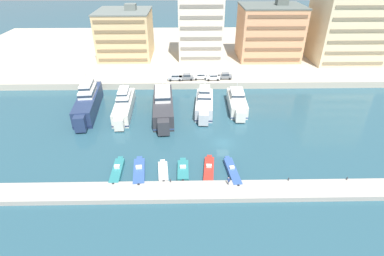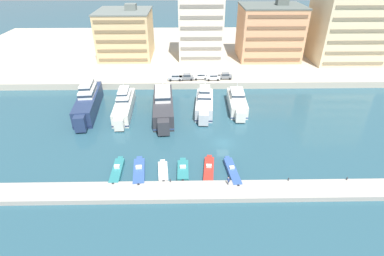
{
  "view_description": "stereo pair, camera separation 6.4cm",
  "coord_description": "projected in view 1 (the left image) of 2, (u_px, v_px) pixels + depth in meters",
  "views": [
    {
      "loc": [
        -7.45,
        -51.42,
        34.59
      ],
      "look_at": [
        -6.45,
        2.08,
        2.5
      ],
      "focal_mm": 28.0,
      "sensor_mm": 36.0,
      "label": 1
    },
    {
      "loc": [
        -7.39,
        -51.43,
        34.59
      ],
      "look_at": [
        -6.45,
        2.08,
        2.5
      ],
      "focal_mm": 28.0,
      "sensor_mm": 36.0,
      "label": 2
    }
  ],
  "objects": [
    {
      "name": "pedestrian_near_edge",
      "position": [
        228.0,
        180.0,
        49.37
      ],
      "size": [
        0.31,
        0.58,
        1.54
      ],
      "color": "#4C515B",
      "rests_on": "pier_dock"
    },
    {
      "name": "apartment_block_mid_left",
      "position": [
        269.0,
        32.0,
        100.9
      ],
      "size": [
        20.29,
        16.12,
        19.22
      ],
      "color": "tan",
      "rests_on": "quay_promenade"
    },
    {
      "name": "bollard_west_mid",
      "position": [
        230.0,
        180.0,
        50.37
      ],
      "size": [
        0.2,
        0.2,
        0.61
      ],
      "color": "#2D2D33",
      "rests_on": "pier_dock"
    },
    {
      "name": "motorboat_blue_left",
      "position": [
        139.0,
        172.0,
        53.26
      ],
      "size": [
        2.71,
        8.11,
        1.56
      ],
      "color": "#33569E",
      "rests_on": "ground"
    },
    {
      "name": "motorboat_red_center",
      "position": [
        209.0,
        170.0,
        53.96
      ],
      "size": [
        2.42,
        8.27,
        1.21
      ],
      "color": "red",
      "rests_on": "ground"
    },
    {
      "name": "motorboat_teal_center_left",
      "position": [
        183.0,
        170.0,
        53.59
      ],
      "size": [
        2.02,
        6.48,
        1.39
      ],
      "color": "teal",
      "rests_on": "ground"
    },
    {
      "name": "car_white_mid_left",
      "position": [
        200.0,
        76.0,
        86.98
      ],
      "size": [
        4.22,
        2.17,
        1.8
      ],
      "color": "white",
      "rests_on": "quay_promenade"
    },
    {
      "name": "car_grey_left",
      "position": [
        186.0,
        77.0,
        86.54
      ],
      "size": [
        4.15,
        2.02,
        1.8
      ],
      "color": "slate",
      "rests_on": "quay_promenade"
    },
    {
      "name": "pier_dock",
      "position": [
        233.0,
        191.0,
        49.09
      ],
      "size": [
        120.0,
        4.4,
        0.89
      ],
      "primitive_type": "cube",
      "color": "#A8A399",
      "rests_on": "ground"
    },
    {
      "name": "bollard_east",
      "position": [
        347.0,
        178.0,
        50.68
      ],
      "size": [
        0.2,
        0.2,
        0.61
      ],
      "color": "#2D2D33",
      "rests_on": "pier_dock"
    },
    {
      "name": "ground_plane",
      "position": [
        223.0,
        143.0,
        62.0
      ],
      "size": [
        400.0,
        400.0,
        0.0
      ],
      "primitive_type": "plane",
      "color": "#285160"
    },
    {
      "name": "apartment_block_left",
      "position": [
        200.0,
        23.0,
        99.71
      ],
      "size": [
        14.76,
        13.29,
        25.04
      ],
      "color": "silver",
      "rests_on": "quay_promenade"
    },
    {
      "name": "yacht_silver_center_left",
      "position": [
        204.0,
        103.0,
        73.32
      ],
      "size": [
        5.06,
        15.44,
        7.62
      ],
      "color": "silver",
      "rests_on": "ground"
    },
    {
      "name": "yacht_ivory_center",
      "position": [
        237.0,
        102.0,
        74.47
      ],
      "size": [
        4.39,
        14.95,
        6.34
      ],
      "color": "silver",
      "rests_on": "ground"
    },
    {
      "name": "car_grey_center",
      "position": [
        225.0,
        76.0,
        87.23
      ],
      "size": [
        4.11,
        1.94,
        1.8
      ],
      "color": "slate",
      "rests_on": "quay_promenade"
    },
    {
      "name": "car_white_center_left",
      "position": [
        213.0,
        77.0,
        86.46
      ],
      "size": [
        4.19,
        2.1,
        1.8
      ],
      "color": "white",
      "rests_on": "quay_promenade"
    },
    {
      "name": "bollard_west",
      "position": [
        170.0,
        180.0,
        50.21
      ],
      "size": [
        0.2,
        0.2,
        0.61
      ],
      "color": "#2D2D33",
      "rests_on": "pier_dock"
    },
    {
      "name": "yacht_charcoal_mid_left",
      "position": [
        163.0,
        105.0,
        71.99
      ],
      "size": [
        5.9,
        21.0,
        7.33
      ],
      "color": "#333338",
      "rests_on": "ground"
    },
    {
      "name": "apartment_block_far_left",
      "position": [
        126.0,
        34.0,
        102.21
      ],
      "size": [
        17.67,
        17.61,
        17.44
      ],
      "color": "#E0BC84",
      "rests_on": "quay_promenade"
    },
    {
      "name": "yacht_ivory_left",
      "position": [
        124.0,
        105.0,
        72.61
      ],
      "size": [
        4.47,
        18.28,
        7.4
      ],
      "color": "silver",
      "rests_on": "ground"
    },
    {
      "name": "apartment_block_center_left",
      "position": [
        350.0,
        18.0,
        96.15
      ],
      "size": [
        21.33,
        18.36,
        29.23
      ],
      "color": "beige",
      "rests_on": "quay_promenade"
    },
    {
      "name": "bollard_east_mid",
      "position": [
        289.0,
        179.0,
        50.53
      ],
      "size": [
        0.2,
        0.2,
        0.61
      ],
      "color": "#2D2D33",
      "rests_on": "pier_dock"
    },
    {
      "name": "yacht_navy_far_left",
      "position": [
        88.0,
        102.0,
        72.99
      ],
      "size": [
        6.09,
        21.35,
        8.69
      ],
      "color": "navy",
      "rests_on": "ground"
    },
    {
      "name": "motorboat_white_mid_left",
      "position": [
        163.0,
        172.0,
        53.3
      ],
      "size": [
        2.14,
        6.23,
        1.51
      ],
      "color": "white",
      "rests_on": "ground"
    },
    {
      "name": "motorboat_blue_center_right",
      "position": [
        232.0,
        172.0,
        53.26
      ],
      "size": [
        2.37,
        8.45,
        1.37
      ],
      "color": "#33569E",
      "rests_on": "ground"
    },
    {
      "name": "car_silver_far_left",
      "position": [
        175.0,
        77.0,
        86.28
      ],
      "size": [
        4.14,
        2.0,
        1.8
      ],
      "color": "#B7BCC1",
      "rests_on": "quay_promenade"
    },
    {
      "name": "motorboat_teal_far_left",
      "position": [
        117.0,
        171.0,
        53.44
      ],
      "size": [
        1.84,
        7.89,
        1.54
      ],
      "color": "teal",
      "rests_on": "ground"
    },
    {
      "name": "quay_promenade",
      "position": [
        206.0,
        50.0,
        115.46
      ],
      "size": [
        180.0,
        70.0,
        1.87
      ],
      "primitive_type": "cube",
      "color": "#BCB29E",
      "rests_on": "ground"
    }
  ]
}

